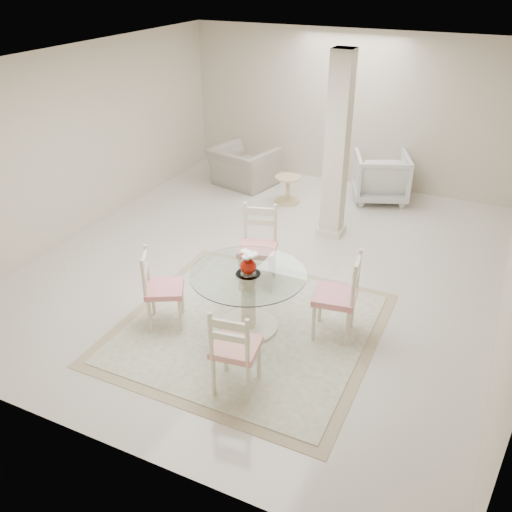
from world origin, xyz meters
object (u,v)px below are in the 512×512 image
at_px(dining_chair_east, 342,291).
at_px(dining_chair_south, 234,345).
at_px(red_vase, 248,262).
at_px(dining_chair_north, 258,240).
at_px(dining_chair_west, 158,283).
at_px(dining_table, 248,301).
at_px(column, 337,148).
at_px(recliner_taupe, 243,167).
at_px(side_table, 288,190).
at_px(armchair_white, 381,177).

distance_m(dining_chair_east, dining_chair_south, 1.44).
bearing_deg(red_vase, dining_chair_north, 108.85).
bearing_deg(dining_chair_west, dining_table, -99.02).
bearing_deg(column, recliner_taupe, 149.93).
distance_m(recliner_taupe, side_table, 1.14).
relative_size(red_vase, dining_chair_west, 0.26).
bearing_deg(armchair_white, dining_chair_east, 76.62).
distance_m(dining_chair_east, armchair_white, 4.10).
distance_m(dining_chair_east, dining_chair_north, 1.45).
relative_size(red_vase, side_table, 0.59).
bearing_deg(red_vase, dining_chair_east, 18.33).
relative_size(column, red_vase, 9.91).
bearing_deg(recliner_taupe, red_vase, 130.23).
xyz_separation_m(recliner_taupe, side_table, (1.05, -0.40, -0.14)).
bearing_deg(side_table, dining_chair_east, -59.03).
height_order(red_vase, dining_chair_west, dining_chair_west).
relative_size(dining_table, dining_chair_west, 1.23).
height_order(armchair_white, side_table, armchair_white).
height_order(recliner_taupe, armchair_white, armchair_white).
height_order(red_vase, dining_chair_east, dining_chair_east).
height_order(dining_table, red_vase, red_vase).
bearing_deg(dining_chair_east, dining_chair_west, -79.43).
distance_m(column, dining_table, 2.92).
xyz_separation_m(dining_chair_east, dining_chair_north, (-1.30, 0.65, 0.02)).
height_order(dining_chair_north, side_table, dining_chair_north).
height_order(column, armchair_white, column).
height_order(dining_chair_east, recliner_taupe, dining_chair_east).
bearing_deg(side_table, dining_chair_south, -73.99).
bearing_deg(red_vase, armchair_white, 84.62).
bearing_deg(side_table, armchair_white, 29.42).
height_order(dining_table, side_table, dining_table).
xyz_separation_m(red_vase, dining_chair_north, (-0.33, 0.97, -0.27)).
height_order(dining_chair_north, dining_chair_west, dining_chair_north).
relative_size(dining_chair_west, armchair_white, 1.15).
relative_size(dining_chair_west, recliner_taupe, 0.96).
xyz_separation_m(dining_chair_east, recliner_taupe, (-3.01, 3.66, -0.24)).
distance_m(red_vase, side_table, 3.78).
relative_size(red_vase, dining_chair_north, 0.23).
distance_m(dining_table, red_vase, 0.50).
xyz_separation_m(dining_chair_west, dining_chair_south, (1.28, -0.63, 0.02)).
distance_m(column, dining_chair_north, 1.97).
height_order(dining_chair_west, dining_chair_south, dining_chair_south).
distance_m(column, dining_chair_south, 3.81).
xyz_separation_m(dining_table, armchair_white, (0.42, 4.37, 0.04)).
bearing_deg(dining_chair_west, recliner_taupe, -14.49).
xyz_separation_m(dining_chair_south, armchair_white, (0.10, 5.34, -0.15)).
relative_size(red_vase, armchair_white, 0.30).
relative_size(column, dining_table, 2.12).
height_order(dining_chair_east, side_table, dining_chair_east).
bearing_deg(dining_table, dining_chair_east, 18.15).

